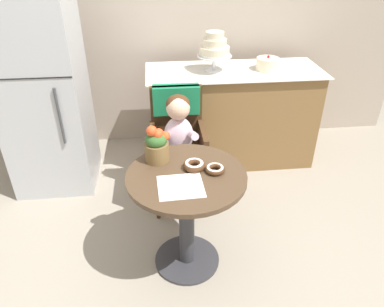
{
  "coord_description": "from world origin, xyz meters",
  "views": [
    {
      "loc": [
        -0.15,
        -1.75,
        1.94
      ],
      "look_at": [
        0.05,
        0.15,
        0.77
      ],
      "focal_mm": 33.98,
      "sensor_mm": 36.0,
      "label": 1
    }
  ],
  "objects_px": {
    "cafe_table": "(187,202)",
    "tiered_cake_stand": "(215,48)",
    "donut_mid": "(194,165)",
    "flower_vase": "(157,144)",
    "wicker_chair": "(177,129)",
    "donut_front": "(215,169)",
    "round_layer_cake": "(268,64)",
    "refrigerator": "(43,91)",
    "seated_child": "(178,134)"
  },
  "relations": [
    {
      "from": "flower_vase",
      "to": "tiered_cake_stand",
      "type": "relative_size",
      "value": 0.74
    },
    {
      "from": "seated_child",
      "to": "refrigerator",
      "type": "relative_size",
      "value": 0.43
    },
    {
      "from": "seated_child",
      "to": "donut_front",
      "type": "height_order",
      "value": "seated_child"
    },
    {
      "from": "flower_vase",
      "to": "wicker_chair",
      "type": "bearing_deg",
      "value": 74.2
    },
    {
      "from": "donut_front",
      "to": "round_layer_cake",
      "type": "relative_size",
      "value": 0.58
    },
    {
      "from": "donut_mid",
      "to": "flower_vase",
      "type": "distance_m",
      "value": 0.26
    },
    {
      "from": "wicker_chair",
      "to": "refrigerator",
      "type": "distance_m",
      "value": 1.13
    },
    {
      "from": "donut_front",
      "to": "tiered_cake_stand",
      "type": "relative_size",
      "value": 0.35
    },
    {
      "from": "seated_child",
      "to": "flower_vase",
      "type": "height_order",
      "value": "flower_vase"
    },
    {
      "from": "cafe_table",
      "to": "tiered_cake_stand",
      "type": "distance_m",
      "value": 1.47
    },
    {
      "from": "donut_mid",
      "to": "flower_vase",
      "type": "height_order",
      "value": "flower_vase"
    },
    {
      "from": "cafe_table",
      "to": "wicker_chair",
      "type": "height_order",
      "value": "wicker_chair"
    },
    {
      "from": "wicker_chair",
      "to": "flower_vase",
      "type": "height_order",
      "value": "flower_vase"
    },
    {
      "from": "cafe_table",
      "to": "seated_child",
      "type": "relative_size",
      "value": 0.99
    },
    {
      "from": "tiered_cake_stand",
      "to": "seated_child",
      "type": "bearing_deg",
      "value": -117.25
    },
    {
      "from": "round_layer_cake",
      "to": "refrigerator",
      "type": "bearing_deg",
      "value": -174.42
    },
    {
      "from": "donut_mid",
      "to": "round_layer_cake",
      "type": "height_order",
      "value": "round_layer_cake"
    },
    {
      "from": "donut_front",
      "to": "round_layer_cake",
      "type": "height_order",
      "value": "round_layer_cake"
    },
    {
      "from": "donut_front",
      "to": "flower_vase",
      "type": "xyz_separation_m",
      "value": [
        -0.34,
        0.17,
        0.09
      ]
    },
    {
      "from": "seated_child",
      "to": "tiered_cake_stand",
      "type": "bearing_deg",
      "value": 62.75
    },
    {
      "from": "wicker_chair",
      "to": "donut_mid",
      "type": "height_order",
      "value": "wicker_chair"
    },
    {
      "from": "donut_front",
      "to": "refrigerator",
      "type": "relative_size",
      "value": 0.07
    },
    {
      "from": "tiered_cake_stand",
      "to": "refrigerator",
      "type": "xyz_separation_m",
      "value": [
        -1.42,
        -0.2,
        -0.25
      ]
    },
    {
      "from": "wicker_chair",
      "to": "donut_front",
      "type": "height_order",
      "value": "wicker_chair"
    },
    {
      "from": "donut_mid",
      "to": "refrigerator",
      "type": "height_order",
      "value": "refrigerator"
    },
    {
      "from": "cafe_table",
      "to": "refrigerator",
      "type": "relative_size",
      "value": 0.42
    },
    {
      "from": "seated_child",
      "to": "flower_vase",
      "type": "relative_size",
      "value": 2.92
    },
    {
      "from": "wicker_chair",
      "to": "tiered_cake_stand",
      "type": "distance_m",
      "value": 0.81
    },
    {
      "from": "cafe_table",
      "to": "flower_vase",
      "type": "bearing_deg",
      "value": 132.69
    },
    {
      "from": "cafe_table",
      "to": "refrigerator",
      "type": "distance_m",
      "value": 1.56
    },
    {
      "from": "refrigerator",
      "to": "seated_child",
      "type": "bearing_deg",
      "value": -26.24
    },
    {
      "from": "flower_vase",
      "to": "seated_child",
      "type": "bearing_deg",
      "value": 68.64
    },
    {
      "from": "flower_vase",
      "to": "donut_front",
      "type": "bearing_deg",
      "value": -26.27
    },
    {
      "from": "donut_mid",
      "to": "refrigerator",
      "type": "xyz_separation_m",
      "value": [
        -1.1,
        1.04,
        0.1
      ]
    },
    {
      "from": "wicker_chair",
      "to": "round_layer_cake",
      "type": "bearing_deg",
      "value": 29.94
    },
    {
      "from": "round_layer_cake",
      "to": "donut_mid",
      "type": "bearing_deg",
      "value": -122.64
    },
    {
      "from": "seated_child",
      "to": "donut_front",
      "type": "relative_size",
      "value": 6.23
    },
    {
      "from": "refrigerator",
      "to": "flower_vase",
      "type": "bearing_deg",
      "value": -46.15
    },
    {
      "from": "seated_child",
      "to": "round_layer_cake",
      "type": "distance_m",
      "value": 1.13
    },
    {
      "from": "donut_mid",
      "to": "round_layer_cake",
      "type": "distance_m",
      "value": 1.47
    },
    {
      "from": "cafe_table",
      "to": "wicker_chair",
      "type": "distance_m",
      "value": 0.75
    },
    {
      "from": "seated_child",
      "to": "flower_vase",
      "type": "xyz_separation_m",
      "value": [
        -0.16,
        -0.41,
        0.16
      ]
    },
    {
      "from": "wicker_chair",
      "to": "seated_child",
      "type": "distance_m",
      "value": 0.16
    },
    {
      "from": "cafe_table",
      "to": "donut_front",
      "type": "bearing_deg",
      "value": 3.62
    },
    {
      "from": "donut_front",
      "to": "flower_vase",
      "type": "distance_m",
      "value": 0.39
    },
    {
      "from": "donut_front",
      "to": "refrigerator",
      "type": "bearing_deg",
      "value": 138.31
    },
    {
      "from": "wicker_chair",
      "to": "tiered_cake_stand",
      "type": "xyz_separation_m",
      "value": [
        0.37,
        0.56,
        0.46
      ]
    },
    {
      "from": "cafe_table",
      "to": "refrigerator",
      "type": "bearing_deg",
      "value": 133.67
    },
    {
      "from": "refrigerator",
      "to": "cafe_table",
      "type": "bearing_deg",
      "value": -46.33
    },
    {
      "from": "seated_child",
      "to": "donut_mid",
      "type": "relative_size",
      "value": 5.47
    }
  ]
}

